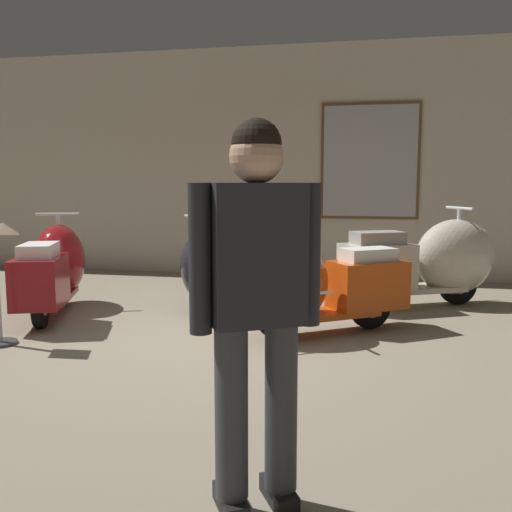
# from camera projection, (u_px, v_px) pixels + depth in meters

# --- Properties ---
(ground_plane) EXTENTS (60.00, 60.00, 0.00)m
(ground_plane) POSITION_uv_depth(u_px,v_px,m) (193.00, 345.00, 4.83)
(ground_plane) COLOR gray
(showroom_back_wall) EXTENTS (18.00, 0.24, 3.30)m
(showroom_back_wall) POSITION_uv_depth(u_px,v_px,m) (273.00, 163.00, 8.32)
(showroom_back_wall) COLOR #BCB29E
(showroom_back_wall) RESTS_ON ground
(scooter_0) EXTENTS (1.03, 1.77, 1.04)m
(scooter_0) POSITION_uv_depth(u_px,v_px,m) (54.00, 268.00, 6.02)
(scooter_0) COLOR black
(scooter_0) RESTS_ON ground
(scooter_1) EXTENTS (0.64, 1.74, 1.04)m
(scooter_1) POSITION_uv_depth(u_px,v_px,m) (212.00, 264.00, 6.29)
(scooter_1) COLOR black
(scooter_1) RESTS_ON ground
(scooter_2) EXTENTS (1.61, 1.30, 1.00)m
(scooter_2) POSITION_uv_depth(u_px,v_px,m) (310.00, 286.00, 5.09)
(scooter_2) COLOR black
(scooter_2) RESTS_ON ground
(scooter_3) EXTENTS (1.85, 1.27, 1.10)m
(scooter_3) POSITION_uv_depth(u_px,v_px,m) (432.00, 261.00, 6.32)
(scooter_3) COLOR black
(scooter_3) RESTS_ON ground
(visitor_0) EXTENTS (0.49, 0.38, 1.62)m
(visitor_0) POSITION_uv_depth(u_px,v_px,m) (256.00, 291.00, 2.29)
(visitor_0) COLOR black
(visitor_0) RESTS_ON ground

